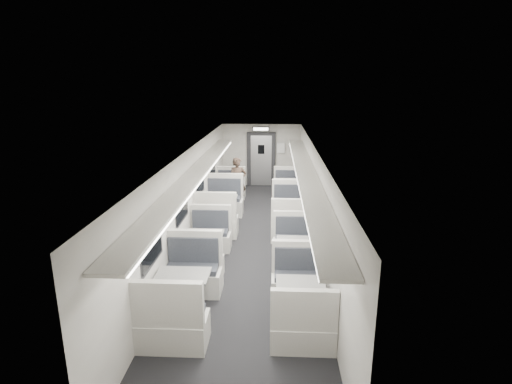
# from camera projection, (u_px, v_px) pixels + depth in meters

# --- Properties ---
(room) EXTENTS (3.24, 12.24, 2.64)m
(room) POSITION_uv_depth(u_px,v_px,m) (252.00, 199.00, 9.68)
(room) COLOR black
(room) RESTS_ON ground
(booth_left_a) EXTENTS (1.00, 2.03, 1.09)m
(booth_left_a) POSITION_uv_depth(u_px,v_px,m) (228.00, 193.00, 13.24)
(booth_left_a) COLOR beige
(booth_left_a) RESTS_ON room
(booth_left_b) EXTENTS (1.15, 2.34, 1.25)m
(booth_left_b) POSITION_uv_depth(u_px,v_px,m) (220.00, 210.00, 11.32)
(booth_left_b) COLOR beige
(booth_left_b) RESTS_ON room
(booth_left_c) EXTENTS (0.99, 2.01, 1.08)m
(booth_left_c) POSITION_uv_depth(u_px,v_px,m) (205.00, 247.00, 8.92)
(booth_left_c) COLOR beige
(booth_left_c) RESTS_ON room
(booth_left_d) EXTENTS (1.10, 2.22, 1.19)m
(booth_left_d) POSITION_uv_depth(u_px,v_px,m) (183.00, 294.00, 6.86)
(booth_left_d) COLOR beige
(booth_left_d) RESTS_ON room
(booth_right_a) EXTENTS (0.99, 2.01, 1.08)m
(booth_right_a) POSITION_uv_depth(u_px,v_px,m) (288.00, 193.00, 13.31)
(booth_right_a) COLOR beige
(booth_right_a) RESTS_ON room
(booth_right_b) EXTENTS (1.07, 2.18, 1.17)m
(booth_right_b) POSITION_uv_depth(u_px,v_px,m) (291.00, 216.00, 10.95)
(booth_right_b) COLOR beige
(booth_right_b) RESTS_ON room
(booth_right_c) EXTENTS (0.95, 1.94, 1.04)m
(booth_right_c) POSITION_uv_depth(u_px,v_px,m) (295.00, 254.00, 8.59)
(booth_right_c) COLOR beige
(booth_right_c) RESTS_ON room
(booth_right_d) EXTENTS (0.98, 1.99, 1.06)m
(booth_right_d) POSITION_uv_depth(u_px,v_px,m) (300.00, 300.00, 6.76)
(booth_right_d) COLOR beige
(booth_right_d) RESTS_ON room
(passenger) EXTENTS (0.67, 0.55, 1.59)m
(passenger) POSITION_uv_depth(u_px,v_px,m) (238.00, 182.00, 13.03)
(passenger) COLOR black
(passenger) RESTS_ON room
(window_a) EXTENTS (0.02, 1.18, 0.84)m
(window_a) POSITION_uv_depth(u_px,v_px,m) (213.00, 164.00, 12.99)
(window_a) COLOR black
(window_a) RESTS_ON room
(window_b) EXTENTS (0.02, 1.18, 0.84)m
(window_b) POSITION_uv_depth(u_px,v_px,m) (200.00, 180.00, 10.87)
(window_b) COLOR black
(window_b) RESTS_ON room
(window_c) EXTENTS (0.02, 1.18, 0.84)m
(window_c) POSITION_uv_depth(u_px,v_px,m) (182.00, 204.00, 8.75)
(window_c) COLOR black
(window_c) RESTS_ON room
(window_d) EXTENTS (0.02, 1.18, 0.84)m
(window_d) POSITION_uv_depth(u_px,v_px,m) (152.00, 242.00, 6.63)
(window_d) COLOR black
(window_d) RESTS_ON room
(luggage_rack_left) EXTENTS (0.46, 10.40, 0.09)m
(luggage_rack_left) POSITION_uv_depth(u_px,v_px,m) (198.00, 172.00, 9.26)
(luggage_rack_left) COLOR beige
(luggage_rack_left) RESTS_ON room
(luggage_rack_right) EXTENTS (0.46, 10.40, 0.09)m
(luggage_rack_right) POSITION_uv_depth(u_px,v_px,m) (305.00, 173.00, 9.14)
(luggage_rack_right) COLOR beige
(luggage_rack_right) RESTS_ON room
(vestibule_door) EXTENTS (1.10, 0.13, 2.10)m
(vestibule_door) POSITION_uv_depth(u_px,v_px,m) (261.00, 160.00, 15.44)
(vestibule_door) COLOR black
(vestibule_door) RESTS_ON room
(exit_sign) EXTENTS (0.62, 0.12, 0.16)m
(exit_sign) POSITION_uv_depth(u_px,v_px,m) (261.00, 129.00, 14.64)
(exit_sign) COLOR black
(exit_sign) RESTS_ON room
(wall_notice) EXTENTS (0.32, 0.02, 0.40)m
(wall_notice) POSITION_uv_depth(u_px,v_px,m) (281.00, 148.00, 15.27)
(wall_notice) COLOR silver
(wall_notice) RESTS_ON room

